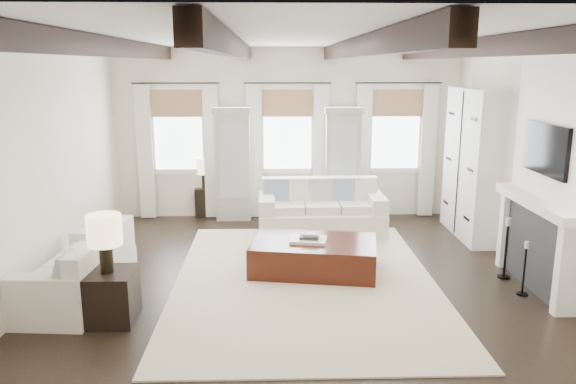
{
  "coord_description": "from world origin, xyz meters",
  "views": [
    {
      "loc": [
        -0.3,
        -6.85,
        2.88
      ],
      "look_at": [
        -0.08,
        0.75,
        1.15
      ],
      "focal_mm": 35.0,
      "sensor_mm": 36.0,
      "label": 1
    }
  ],
  "objects_px": {
    "sofa_left": "(82,272)",
    "ottoman": "(314,256)",
    "side_table_back": "(206,202)",
    "side_table_front": "(109,296)",
    "sofa_back": "(321,211)"
  },
  "relations": [
    {
      "from": "sofa_left",
      "to": "ottoman",
      "type": "height_order",
      "value": "sofa_left"
    },
    {
      "from": "sofa_left",
      "to": "side_table_back",
      "type": "height_order",
      "value": "sofa_left"
    },
    {
      "from": "side_table_back",
      "to": "side_table_front",
      "type": "bearing_deg",
      "value": -97.17
    },
    {
      "from": "sofa_left",
      "to": "ottoman",
      "type": "xyz_separation_m",
      "value": [
        2.97,
        0.84,
        -0.12
      ]
    },
    {
      "from": "sofa_left",
      "to": "ottoman",
      "type": "bearing_deg",
      "value": 15.69
    },
    {
      "from": "sofa_back",
      "to": "sofa_left",
      "type": "xyz_separation_m",
      "value": [
        -3.24,
        -2.76,
        -0.03
      ]
    },
    {
      "from": "sofa_back",
      "to": "ottoman",
      "type": "distance_m",
      "value": 1.95
    },
    {
      "from": "sofa_back",
      "to": "side_table_front",
      "type": "relative_size",
      "value": 3.66
    },
    {
      "from": "ottoman",
      "to": "side_table_back",
      "type": "xyz_separation_m",
      "value": [
        -1.88,
        3.1,
        0.05
      ]
    },
    {
      "from": "side_table_front",
      "to": "side_table_back",
      "type": "xyz_separation_m",
      "value": [
        0.58,
        4.59,
        -0.02
      ]
    },
    {
      "from": "ottoman",
      "to": "sofa_left",
      "type": "bearing_deg",
      "value": -154.6
    },
    {
      "from": "sofa_back",
      "to": "side_table_front",
      "type": "height_order",
      "value": "sofa_back"
    },
    {
      "from": "side_table_front",
      "to": "ottoman",
      "type": "bearing_deg",
      "value": 31.25
    },
    {
      "from": "sofa_left",
      "to": "ottoman",
      "type": "relative_size",
      "value": 1.17
    },
    {
      "from": "ottoman",
      "to": "side_table_front",
      "type": "relative_size",
      "value": 2.91
    }
  ]
}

